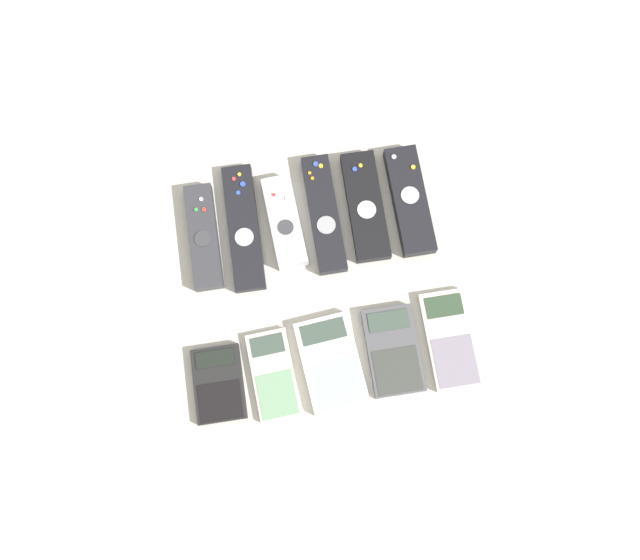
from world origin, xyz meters
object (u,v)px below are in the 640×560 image
Objects in this scene: remote_0 at (204,237)px; calculator_4 at (450,339)px; remote_2 at (285,222)px; remote_3 at (324,214)px; calculator_0 at (219,384)px; calculator_1 at (273,375)px; remote_1 at (244,228)px; calculator_2 at (331,363)px; remote_5 at (410,201)px; remote_4 at (365,206)px; calculator_3 at (393,351)px.

calculator_4 is at bearing -31.75° from remote_0.
remote_2 is 0.07m from remote_3.
calculator_0 is (-0.01, -0.24, -0.00)m from remote_0.
remote_0 is 1.14× the size of remote_2.
remote_0 is 1.27× the size of calculator_1.
calculator_1 is at bearing -85.69° from remote_1.
calculator_2 is at bearing -65.28° from remote_1.
remote_5 is at bearing 35.77° from calculator_0.
remote_0 is 0.88× the size of remote_3.
remote_1 reaches higher than calculator_0.
remote_5 is at bearing -1.30° from remote_4.
remote_4 is (0.21, 0.00, 0.00)m from remote_1.
remote_5 is at bearing 40.29° from calculator_1.
calculator_2 is at bearing -177.79° from calculator_3.
remote_4 is (0.07, 0.00, -0.00)m from remote_3.
remote_2 is 0.33m from calculator_4.
remote_1 is at bearing 5.87° from remote_0.
calculator_3 is (0.07, -0.24, -0.00)m from remote_3.
calculator_2 is 0.10m from calculator_3.
calculator_0 is 0.37m from calculator_4.
remote_3 is 1.69× the size of calculator_0.
remote_0 reaches higher than calculator_3.
remote_0 reaches higher than calculator_2.
remote_5 is 1.23× the size of calculator_2.
remote_3 is at bearing 2.53° from remote_0.
remote_0 is 1.49× the size of calculator_0.
calculator_4 is (0.37, 0.00, -0.00)m from calculator_0.
calculator_1 is (-0.20, -0.25, -0.00)m from remote_4.
calculator_1 is at bearing -71.09° from remote_0.
calculator_0 is 0.85× the size of calculator_1.
remote_2 is 0.83× the size of remote_5.
calculator_1 is 0.92× the size of calculator_2.
remote_1 is 1.14× the size of remote_4.
calculator_4 is (0.29, 0.01, 0.00)m from calculator_1.
remote_0 is 0.14m from remote_2.
calculator_1 is (-0.27, -0.24, -0.01)m from remote_5.
calculator_2 is at bearing -53.45° from remote_0.
remote_0 is 1.17× the size of calculator_2.
calculator_1 is 0.99× the size of calculator_3.
remote_1 is at bearing 131.17° from calculator_3.
remote_1 is 0.26m from calculator_0.
calculator_1 is at bearing -137.10° from remote_5.
remote_1 is at bearing -179.87° from remote_5.
remote_2 is 0.27m from calculator_3.
remote_5 is at bearing 49.87° from calculator_2.
calculator_4 is at bearing -2.77° from calculator_2.
remote_4 is 1.58× the size of calculator_0.
remote_4 is 0.07m from remote_5.
remote_5 is at bearing 73.57° from calculator_3.
remote_0 is 0.95× the size of remote_5.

